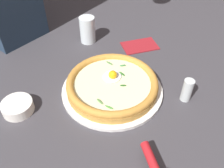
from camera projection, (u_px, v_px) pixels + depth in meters
The scene contains 7 objects.
ground_plane at pixel (109, 99), 0.79m from camera, with size 2.40×2.40×0.03m, color #3D3B40.
pizza_plate at pixel (112, 90), 0.79m from camera, with size 0.33×0.33×0.01m, color white.
pizza at pixel (112, 84), 0.77m from camera, with size 0.29×0.29×0.05m.
side_bowl at pixel (18, 107), 0.72m from camera, with size 0.09×0.09×0.03m, color white.
drinking_glass at pixel (88, 31), 0.98m from camera, with size 0.06×0.06×0.11m.
folded_napkin at pixel (139, 45), 0.98m from camera, with size 0.14×0.09×0.01m, color maroon.
pepper_shaker at pixel (187, 90), 0.74m from camera, with size 0.03×0.03×0.08m, color silver.
Camera 1 is at (-0.50, -0.22, 0.56)m, focal length 38.77 mm.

